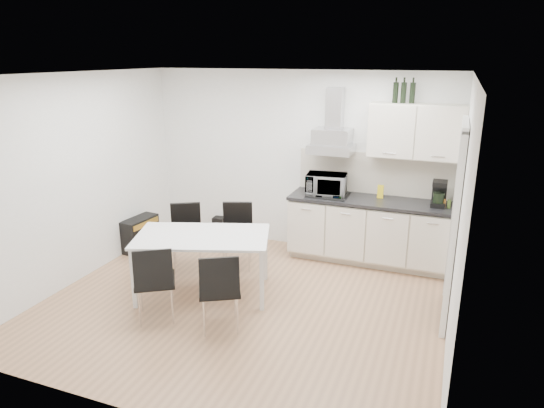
# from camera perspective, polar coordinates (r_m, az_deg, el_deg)

# --- Properties ---
(ground) EXTENTS (4.50, 4.50, 0.00)m
(ground) POSITION_cam_1_polar(r_m,az_deg,el_deg) (5.83, -3.32, -11.47)
(ground) COLOR tan
(ground) RESTS_ON ground
(wall_back) EXTENTS (4.50, 0.10, 2.60)m
(wall_back) POSITION_cam_1_polar(r_m,az_deg,el_deg) (7.15, 3.07, 5.08)
(wall_back) COLOR white
(wall_back) RESTS_ON ground
(wall_front) EXTENTS (4.50, 0.10, 2.60)m
(wall_front) POSITION_cam_1_polar(r_m,az_deg,el_deg) (3.72, -16.42, -7.22)
(wall_front) COLOR white
(wall_front) RESTS_ON ground
(wall_left) EXTENTS (0.10, 4.00, 2.60)m
(wall_left) POSITION_cam_1_polar(r_m,az_deg,el_deg) (6.57, -21.78, 2.78)
(wall_left) COLOR white
(wall_left) RESTS_ON ground
(wall_right) EXTENTS (0.10, 4.00, 2.60)m
(wall_right) POSITION_cam_1_polar(r_m,az_deg,el_deg) (4.89, 21.24, -1.79)
(wall_right) COLOR white
(wall_right) RESTS_ON ground
(ceiling) EXTENTS (4.50, 4.50, 0.00)m
(ceiling) POSITION_cam_1_polar(r_m,az_deg,el_deg) (5.13, -3.83, 14.98)
(ceiling) COLOR white
(ceiling) RESTS_ON wall_back
(doorway) EXTENTS (0.08, 1.04, 2.10)m
(doorway) POSITION_cam_1_polar(r_m,az_deg,el_deg) (5.49, 20.59, -2.47)
(doorway) COLOR white
(doorway) RESTS_ON ground
(kitchenette) EXTENTS (2.22, 0.64, 2.52)m
(kitchenette) POSITION_cam_1_polar(r_m,az_deg,el_deg) (6.75, 11.91, -0.11)
(kitchenette) COLOR beige
(kitchenette) RESTS_ON ground
(dining_table) EXTENTS (1.76, 1.34, 0.75)m
(dining_table) POSITION_cam_1_polar(r_m,az_deg,el_deg) (5.82, -8.20, -4.31)
(dining_table) COLOR white
(dining_table) RESTS_ON ground
(chair_far_left) EXTENTS (0.63, 0.65, 0.88)m
(chair_far_left) POSITION_cam_1_polar(r_m,az_deg,el_deg) (6.61, -10.02, -3.95)
(chair_far_left) COLOR black
(chair_far_left) RESTS_ON ground
(chair_far_right) EXTENTS (0.59, 0.62, 0.88)m
(chair_far_right) POSITION_cam_1_polar(r_m,az_deg,el_deg) (6.56, -4.14, -3.89)
(chair_far_right) COLOR black
(chair_far_right) RESTS_ON ground
(chair_near_left) EXTENTS (0.64, 0.66, 0.88)m
(chair_near_left) POSITION_cam_1_polar(r_m,az_deg,el_deg) (5.46, -13.59, -8.86)
(chair_near_left) COLOR black
(chair_near_left) RESTS_ON ground
(chair_near_right) EXTENTS (0.63, 0.65, 0.88)m
(chair_near_right) POSITION_cam_1_polar(r_m,az_deg,el_deg) (5.17, -6.21, -10.00)
(chair_near_right) COLOR black
(chair_near_right) RESTS_ON ground
(guitar_amp) EXTENTS (0.32, 0.62, 0.49)m
(guitar_amp) POSITION_cam_1_polar(r_m,az_deg,el_deg) (7.47, -15.24, -3.39)
(guitar_amp) COLOR black
(guitar_amp) RESTS_ON ground
(floor_speaker) EXTENTS (0.19, 0.17, 0.30)m
(floor_speaker) POSITION_cam_1_polar(r_m,az_deg,el_deg) (7.85, -6.23, -2.62)
(floor_speaker) COLOR black
(floor_speaker) RESTS_ON ground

